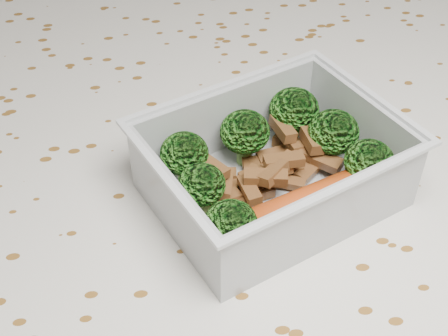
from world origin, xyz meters
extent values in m
cube|color=brown|center=(0.00, 0.00, 0.73)|extent=(1.40, 0.90, 0.04)
cube|color=silver|center=(0.00, 0.00, 0.75)|extent=(1.46, 0.96, 0.01)
cube|color=silver|center=(0.00, 0.48, 0.66)|extent=(1.46, 0.01, 0.18)
cube|color=silver|center=(0.03, 0.00, 0.76)|extent=(0.21, 0.19, 0.00)
cube|color=silver|center=(0.01, 0.06, 0.79)|extent=(0.16, 0.07, 0.06)
cube|color=silver|center=(0.06, -0.06, 0.79)|extent=(0.16, 0.07, 0.06)
cube|color=silver|center=(0.11, 0.03, 0.79)|extent=(0.05, 0.12, 0.06)
cube|color=silver|center=(-0.05, -0.03, 0.79)|extent=(0.05, 0.12, 0.06)
cube|color=silver|center=(0.00, 0.06, 0.82)|extent=(0.17, 0.08, 0.00)
cube|color=silver|center=(0.06, -0.07, 0.82)|extent=(0.17, 0.08, 0.00)
cube|color=silver|center=(0.11, 0.03, 0.82)|extent=(0.06, 0.12, 0.00)
cube|color=silver|center=(-0.05, -0.04, 0.82)|extent=(0.06, 0.12, 0.00)
cylinder|color=#608C3F|center=(-0.03, 0.02, 0.77)|extent=(0.02, 0.02, 0.02)
ellipsoid|color=#3F8925|center=(-0.03, 0.02, 0.79)|extent=(0.04, 0.04, 0.03)
cylinder|color=#608C3F|center=(0.02, 0.04, 0.77)|extent=(0.02, 0.02, 0.02)
ellipsoid|color=#3F8925|center=(0.02, 0.04, 0.79)|extent=(0.04, 0.04, 0.03)
cylinder|color=#608C3F|center=(0.06, 0.06, 0.77)|extent=(0.02, 0.02, 0.02)
ellipsoid|color=#3F8925|center=(0.06, 0.06, 0.79)|extent=(0.04, 0.04, 0.03)
cylinder|color=#608C3F|center=(-0.02, -0.02, 0.77)|extent=(0.02, 0.02, 0.02)
ellipsoid|color=#3F8925|center=(-0.02, -0.02, 0.79)|extent=(0.03, 0.03, 0.03)
cylinder|color=#608C3F|center=(0.09, 0.02, 0.77)|extent=(0.02, 0.02, 0.02)
ellipsoid|color=#3F8925|center=(0.09, 0.02, 0.79)|extent=(0.04, 0.04, 0.03)
cylinder|color=#608C3F|center=(-0.01, -0.06, 0.77)|extent=(0.02, 0.02, 0.02)
ellipsoid|color=#3F8925|center=(-0.01, -0.06, 0.79)|extent=(0.04, 0.04, 0.03)
cylinder|color=#608C3F|center=(0.10, -0.01, 0.77)|extent=(0.02, 0.02, 0.02)
ellipsoid|color=#3F8925|center=(0.10, -0.01, 0.79)|extent=(0.04, 0.04, 0.03)
cube|color=brown|center=(0.04, 0.01, 0.78)|extent=(0.02, 0.02, 0.01)
cube|color=brown|center=(0.02, -0.01, 0.78)|extent=(0.03, 0.02, 0.01)
cube|color=brown|center=(-0.01, 0.00, 0.79)|extent=(0.03, 0.03, 0.01)
cube|color=brown|center=(0.00, 0.00, 0.77)|extent=(0.03, 0.02, 0.01)
cube|color=brown|center=(-0.01, 0.01, 0.77)|extent=(0.03, 0.02, 0.01)
cube|color=brown|center=(0.05, 0.02, 0.77)|extent=(0.01, 0.03, 0.01)
cube|color=brown|center=(0.05, 0.04, 0.79)|extent=(0.02, 0.03, 0.01)
cube|color=brown|center=(0.03, 0.00, 0.78)|extent=(0.03, 0.02, 0.01)
cube|color=brown|center=(0.04, 0.00, 0.78)|extent=(0.03, 0.01, 0.01)
cube|color=brown|center=(0.07, 0.02, 0.78)|extent=(0.02, 0.02, 0.01)
cube|color=brown|center=(0.07, 0.01, 0.77)|extent=(0.03, 0.03, 0.01)
cube|color=brown|center=(0.03, 0.02, 0.77)|extent=(0.03, 0.01, 0.01)
cube|color=brown|center=(-0.01, -0.01, 0.77)|extent=(0.03, 0.02, 0.01)
cube|color=brown|center=(0.02, 0.00, 0.77)|extent=(0.02, 0.03, 0.01)
cube|color=brown|center=(0.02, 0.01, 0.77)|extent=(0.01, 0.03, 0.01)
cube|color=brown|center=(-0.01, 0.00, 0.78)|extent=(0.02, 0.03, 0.01)
cube|color=brown|center=(0.01, -0.01, 0.78)|extent=(0.02, 0.03, 0.01)
cube|color=brown|center=(0.06, 0.04, 0.77)|extent=(0.03, 0.03, 0.01)
cube|color=brown|center=(0.07, 0.02, 0.79)|extent=(0.02, 0.03, 0.01)
cube|color=brown|center=(0.03, 0.01, 0.77)|extent=(0.02, 0.02, 0.01)
cube|color=brown|center=(0.07, 0.03, 0.77)|extent=(0.03, 0.03, 0.01)
cube|color=brown|center=(0.03, 0.00, 0.77)|extent=(0.03, 0.02, 0.01)
cube|color=brown|center=(0.01, -0.02, 0.77)|extent=(0.02, 0.03, 0.01)
cube|color=brown|center=(0.07, 0.03, 0.78)|extent=(0.03, 0.01, 0.01)
cube|color=brown|center=(0.03, -0.01, 0.79)|extent=(0.03, 0.03, 0.01)
cube|color=brown|center=(0.06, 0.03, 0.77)|extent=(0.03, 0.02, 0.01)
cube|color=brown|center=(0.04, 0.00, 0.77)|extent=(0.03, 0.02, 0.01)
cube|color=brown|center=(0.06, 0.01, 0.77)|extent=(0.03, 0.03, 0.01)
cube|color=brown|center=(0.03, 0.00, 0.77)|extent=(0.01, 0.03, 0.01)
cube|color=brown|center=(0.00, -0.02, 0.77)|extent=(0.02, 0.03, 0.01)
cube|color=brown|center=(0.04, 0.03, 0.77)|extent=(0.02, 0.02, 0.01)
cylinder|color=#B74013|center=(0.05, -0.04, 0.78)|extent=(0.13, 0.07, 0.03)
sphere|color=#B74013|center=(0.11, -0.01, 0.78)|extent=(0.03, 0.03, 0.03)
sphere|color=#B74013|center=(-0.01, -0.06, 0.78)|extent=(0.03, 0.03, 0.03)
camera|label=1|loc=(-0.06, -0.34, 1.10)|focal=50.00mm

